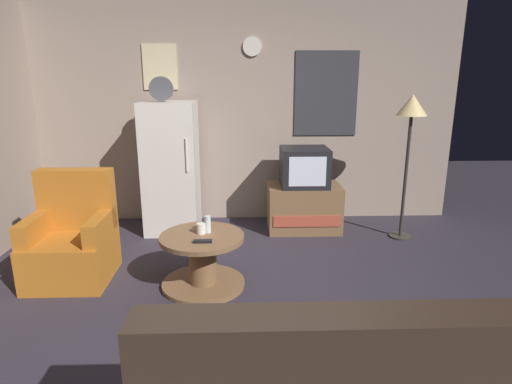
% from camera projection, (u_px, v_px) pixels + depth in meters
% --- Properties ---
extents(ground_plane, '(12.00, 12.00, 0.00)m').
position_uv_depth(ground_plane, '(247.00, 319.00, 3.24)').
color(ground_plane, '#2D2833').
extents(wall_with_art, '(5.20, 0.12, 2.65)m').
position_uv_depth(wall_with_art, '(244.00, 113.00, 5.25)').
color(wall_with_art, gray).
rests_on(wall_with_art, ground_plane).
extents(fridge, '(0.60, 0.62, 1.77)m').
position_uv_depth(fridge, '(171.00, 167.00, 4.93)').
color(fridge, silver).
rests_on(fridge, ground_plane).
extents(tv_stand, '(0.84, 0.53, 0.54)m').
position_uv_depth(tv_stand, '(304.00, 208.00, 5.06)').
color(tv_stand, brown).
rests_on(tv_stand, ground_plane).
extents(crt_tv, '(0.54, 0.51, 0.44)m').
position_uv_depth(crt_tv, '(304.00, 167.00, 4.93)').
color(crt_tv, black).
rests_on(crt_tv, tv_stand).
extents(standing_lamp, '(0.32, 0.32, 1.59)m').
position_uv_depth(standing_lamp, '(411.00, 117.00, 4.52)').
color(standing_lamp, '#332D28').
rests_on(standing_lamp, ground_plane).
extents(coffee_table, '(0.72, 0.72, 0.47)m').
position_uv_depth(coffee_table, '(203.00, 261.00, 3.69)').
color(coffee_table, brown).
rests_on(coffee_table, ground_plane).
extents(wine_glass, '(0.05, 0.05, 0.15)m').
position_uv_depth(wine_glass, '(208.00, 224.00, 3.67)').
color(wine_glass, silver).
rests_on(wine_glass, coffee_table).
extents(mug_ceramic_white, '(0.08, 0.08, 0.09)m').
position_uv_depth(mug_ceramic_white, '(201.00, 228.00, 3.66)').
color(mug_ceramic_white, silver).
rests_on(mug_ceramic_white, coffee_table).
extents(remote_control, '(0.15, 0.05, 0.02)m').
position_uv_depth(remote_control, '(203.00, 241.00, 3.47)').
color(remote_control, black).
rests_on(remote_control, coffee_table).
extents(armchair, '(0.68, 0.68, 0.96)m').
position_uv_depth(armchair, '(72.00, 242.00, 3.84)').
color(armchair, '#B2661E').
rests_on(armchair, ground_plane).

